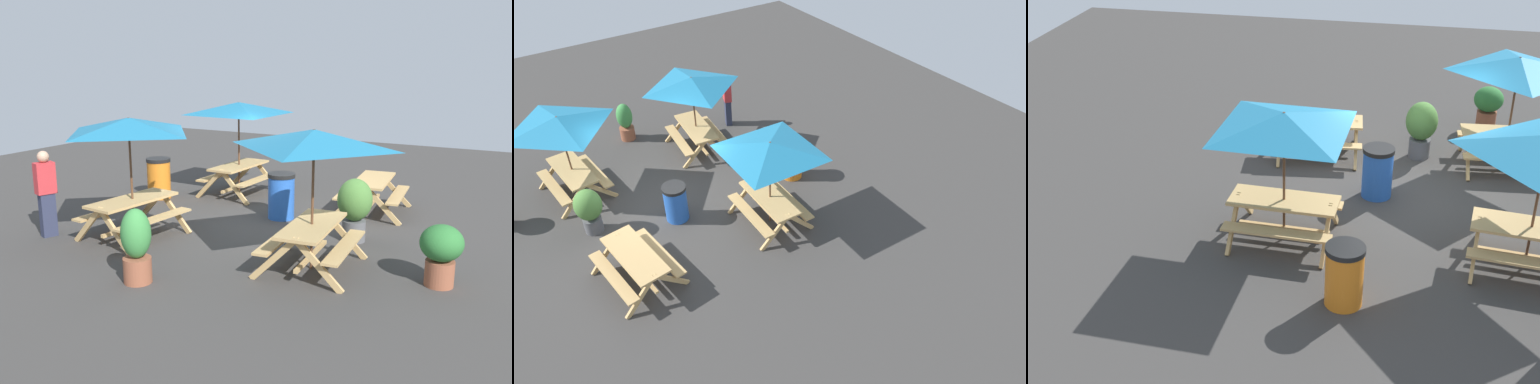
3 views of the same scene
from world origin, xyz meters
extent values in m
plane|color=#3D3A38|center=(0.00, 0.00, 0.00)|extent=(24.00, 24.00, 0.00)
cube|color=tan|center=(1.97, 1.91, 0.74)|extent=(1.82, 0.76, 0.05)
cube|color=tan|center=(1.95, 1.36, 0.45)|extent=(1.81, 0.32, 0.04)
cube|color=tan|center=(1.99, 2.46, 0.45)|extent=(1.81, 0.32, 0.04)
cube|color=tan|center=(1.18, 1.57, 0.37)|extent=(0.09, 0.80, 0.81)
cube|color=tan|center=(1.20, 2.30, 0.37)|extent=(0.09, 0.80, 0.81)
cube|color=tan|center=(2.74, 1.52, 0.37)|extent=(0.09, 0.80, 0.81)
cube|color=tan|center=(2.76, 2.25, 0.37)|extent=(0.09, 0.80, 0.81)
cube|color=tan|center=(1.97, 1.91, 0.22)|extent=(1.56, 0.12, 0.06)
cylinder|color=brown|center=(1.97, 1.91, 1.15)|extent=(0.04, 0.04, 2.30)
pyramid|color=teal|center=(1.97, 1.91, 2.16)|extent=(2.83, 2.83, 0.28)
cube|color=tan|center=(-1.94, 1.96, 0.74)|extent=(1.86, 0.89, 0.05)
cube|color=tan|center=(-2.00, 1.42, 0.45)|extent=(1.82, 0.45, 0.04)
cube|color=tan|center=(-1.88, 2.51, 0.45)|extent=(1.82, 0.45, 0.04)
cube|color=tan|center=(-2.75, 1.68, 0.37)|extent=(0.14, 0.80, 0.81)
cube|color=tan|center=(-2.68, 2.41, 0.37)|extent=(0.14, 0.80, 0.81)
cube|color=tan|center=(-1.20, 1.52, 0.37)|extent=(0.14, 0.80, 0.81)
cube|color=tan|center=(-1.13, 2.24, 0.37)|extent=(0.14, 0.80, 0.81)
cube|color=tan|center=(-1.94, 1.96, 0.22)|extent=(1.56, 0.24, 0.06)
cylinder|color=brown|center=(-1.94, 1.96, 1.15)|extent=(0.04, 0.04, 2.30)
pyramid|color=teal|center=(-1.94, 1.96, 2.16)|extent=(2.20, 2.20, 0.28)
cube|color=tan|center=(-1.82, -1.67, 0.74)|extent=(1.86, 0.87, 0.05)
cube|color=tan|center=(-1.77, -2.22, 0.45)|extent=(1.82, 0.43, 0.04)
cube|color=tan|center=(-1.88, -1.13, 0.45)|extent=(1.82, 0.43, 0.04)
cube|color=tan|center=(-2.57, -2.11, 0.37)|extent=(0.13, 0.80, 0.81)
cube|color=tan|center=(-2.63, -1.38, 0.37)|extent=(0.13, 0.80, 0.81)
cube|color=tan|center=(-1.01, -1.96, 0.37)|extent=(0.13, 0.80, 0.81)
cube|color=tan|center=(-1.08, -1.24, 0.37)|extent=(0.13, 0.80, 0.81)
cube|color=tan|center=(-1.82, -1.67, 0.22)|extent=(1.56, 0.22, 0.06)
cylinder|color=brown|center=(-1.82, -1.67, 1.15)|extent=(0.04, 0.04, 2.30)
pyramid|color=teal|center=(-1.82, -1.67, 2.16)|extent=(2.18, 2.18, 0.28)
cube|color=tan|center=(1.95, -1.51, 0.74)|extent=(1.87, 0.90, 0.05)
cube|color=tan|center=(2.02, -2.06, 0.45)|extent=(1.82, 0.47, 0.04)
cube|color=tan|center=(1.89, -0.97, 0.45)|extent=(1.82, 0.47, 0.04)
cube|color=tan|center=(1.22, -1.97, 0.37)|extent=(0.15, 0.80, 0.81)
cube|color=tan|center=(1.14, -1.24, 0.37)|extent=(0.15, 0.80, 0.81)
cube|color=tan|center=(2.77, -1.79, 0.37)|extent=(0.15, 0.80, 0.81)
cube|color=tan|center=(2.69, -1.06, 0.37)|extent=(0.15, 0.80, 0.81)
cube|color=tan|center=(1.95, -1.51, 0.22)|extent=(1.56, 0.25, 0.06)
cylinder|color=orange|center=(0.76, 3.46, 0.45)|extent=(0.56, 0.56, 0.90)
cylinder|color=black|center=(0.76, 3.46, 0.94)|extent=(0.59, 0.59, 0.08)
cylinder|color=blue|center=(0.59, 0.06, 0.45)|extent=(0.56, 0.56, 0.90)
cylinder|color=black|center=(0.59, 0.06, 0.94)|extent=(0.59, 0.59, 0.08)
cylinder|color=#59595B|center=(-0.13, -1.81, 0.20)|extent=(0.44, 0.44, 0.40)
ellipsoid|color=#4C7F38|center=(-0.13, -1.81, 0.80)|extent=(0.65, 0.65, 0.80)
cylinder|color=#935138|center=(-3.64, 0.45, 0.20)|extent=(0.44, 0.44, 0.40)
ellipsoid|color=#3D8C42|center=(-3.64, 0.45, 0.79)|extent=(0.47, 0.47, 0.78)
cylinder|color=#935138|center=(-1.54, -3.66, 0.20)|extent=(0.44, 0.44, 0.40)
ellipsoid|color=#2D7233|center=(-1.54, -3.66, 0.68)|extent=(0.65, 0.65, 0.56)
cube|color=#2D334C|center=(-2.67, 3.45, 0.42)|extent=(0.32, 0.26, 0.85)
cube|color=red|center=(-2.67, 3.45, 1.15)|extent=(0.41, 0.33, 0.60)
sphere|color=tan|center=(-2.67, 3.45, 1.56)|extent=(0.22, 0.22, 0.22)
camera|label=1|loc=(-9.99, -5.10, 3.45)|focal=40.00mm
camera|label=2|loc=(9.65, -3.32, 8.23)|focal=35.00mm
camera|label=3|loc=(-0.12, 11.91, 6.47)|focal=50.00mm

